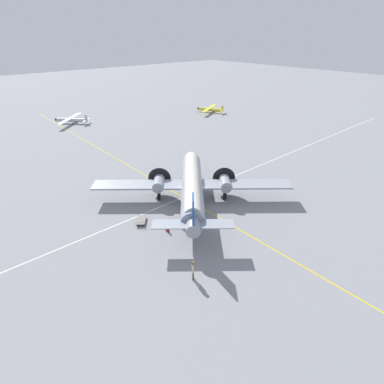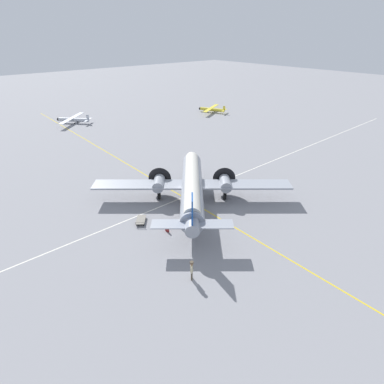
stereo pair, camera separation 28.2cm
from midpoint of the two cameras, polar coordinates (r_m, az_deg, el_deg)
The scene contains 10 objects.
ground_plane at distance 36.24m, azimuth -0.22°, elevation -2.23°, with size 300.00×300.00×0.00m, color gray.
apron_line_eastwest at distance 36.36m, azimuth 0.04°, elevation -2.11°, with size 120.00×0.16×0.01m.
apron_line_northsouth at distance 37.51m, azimuth -2.13°, elevation -1.11°, with size 0.16×120.00×0.01m.
airliner_main at distance 35.41m, azimuth -0.24°, elevation 1.53°, with size 18.82×19.83×5.60m.
crew_foreground at distance 25.42m, azimuth -0.11°, elevation -14.33°, with size 0.48×0.48×1.87m.
suitcase_near_door at distance 31.38m, azimuth -4.95°, elevation -7.07°, with size 0.49×0.16×0.62m.
baggage_cart at distance 33.19m, azimuth -9.90°, elevation -5.30°, with size 2.05×1.92×0.56m.
light_aircraft_distant at distance 74.79m, azimuth -22.18°, elevation 12.62°, with size 8.09×8.40×2.01m.
light_aircraft_taxiing at distance 79.93m, azimuth 3.32°, elevation 15.46°, with size 7.08×9.04×1.88m.
traffic_cone at distance 36.88m, azimuth -1.63°, elevation -1.19°, with size 0.43×0.43×0.57m.
Camera 1 is at (-23.58, 20.51, 18.35)m, focal length 28.00 mm.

